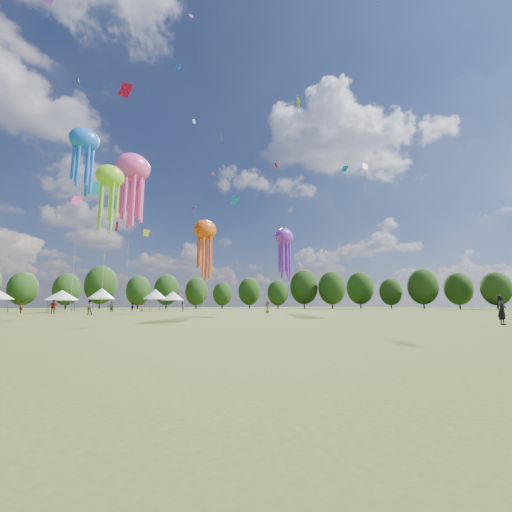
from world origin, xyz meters
TOP-DOWN VIEW (x-y plane):
  - ground at (0.00, 0.00)m, footprint 300.00×300.00m
  - observer_main at (8.12, -3.23)m, footprint 0.66×0.44m
  - spectator_near at (-8.65, 33.66)m, footprint 0.87×0.68m
  - spectators_far at (0.25, 46.20)m, footprint 31.60×25.61m
  - festival_tents at (-3.55, 55.23)m, footprint 34.66×10.43m
  - show_kites at (-1.28, 37.02)m, footprint 33.44×14.82m
  - small_kites at (0.18, 42.27)m, footprint 70.99×60.46m
  - treeline at (-3.87, 62.51)m, footprint 201.57×95.24m

SIDE VIEW (x-z plane):
  - ground at x=0.00m, z-range 0.00..0.00m
  - spectators_far at x=0.25m, z-range -0.09..1.82m
  - spectator_near at x=-8.65m, z-range 0.00..1.78m
  - observer_main at x=8.12m, z-range 0.00..1.81m
  - festival_tents at x=-3.55m, z-range 0.90..5.32m
  - treeline at x=-3.87m, z-range -0.17..13.26m
  - show_kites at x=-1.28m, z-range 4.85..31.06m
  - small_kites at x=0.18m, z-range 5.32..51.89m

